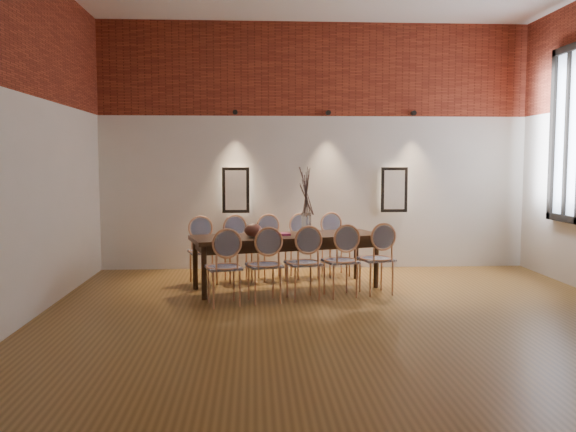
{
  "coord_description": "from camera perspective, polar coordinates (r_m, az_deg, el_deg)",
  "views": [
    {
      "loc": [
        -1.02,
        -6.47,
        1.77
      ],
      "look_at": [
        -0.56,
        1.48,
        1.05
      ],
      "focal_mm": 38.0,
      "sensor_mm": 36.0,
      "label": 1
    }
  ],
  "objects": [
    {
      "name": "chair_near_a",
      "position": [
        7.54,
        -6.04,
        -4.8
      ],
      "size": [
        0.54,
        0.54,
        0.94
      ],
      "primitive_type": null,
      "rotation": [
        0.0,
        0.0,
        0.26
      ],
      "color": "tan",
      "rests_on": "floor"
    },
    {
      "name": "brick_band_back",
      "position": [
        10.11,
        2.61,
        13.57
      ],
      "size": [
        7.0,
        0.02,
        1.5
      ],
      "primitive_type": "cube",
      "color": "maroon",
      "rests_on": "ground"
    },
    {
      "name": "chair_near_b",
      "position": [
        7.66,
        -2.24,
        -4.61
      ],
      "size": [
        0.54,
        0.54,
        0.94
      ],
      "primitive_type": null,
      "rotation": [
        0.0,
        0.0,
        0.26
      ],
      "color": "tan",
      "rests_on": "floor"
    },
    {
      "name": "dried_branches",
      "position": [
        8.47,
        1.73,
        2.32
      ],
      "size": [
        0.5,
        0.5,
        0.7
      ],
      "primitive_type": null,
      "color": "brown",
      "rests_on": "vase"
    },
    {
      "name": "window_frame",
      "position": [
        9.58,
        24.65,
        6.97
      ],
      "size": [
        0.08,
        0.9,
        2.5
      ],
      "primitive_type": "cube",
      "color": "black",
      "rests_on": "wall_right"
    },
    {
      "name": "dining_table",
      "position": [
        8.48,
        -0.15,
        -4.3
      ],
      "size": [
        2.71,
        1.47,
        0.75
      ],
      "primitive_type": "cube",
      "rotation": [
        0.0,
        0.0,
        0.26
      ],
      "color": "#331D10",
      "rests_on": "floor"
    },
    {
      "name": "brick_band_left",
      "position": [
        7.08,
        -24.65,
        16.77
      ],
      "size": [
        0.02,
        7.0,
        1.5
      ],
      "primitive_type": "cube",
      "color": "maroon",
      "rests_on": "ground"
    },
    {
      "name": "floor",
      "position": [
        6.79,
        5.55,
        -10.06
      ],
      "size": [
        7.0,
        7.0,
        0.02
      ],
      "primitive_type": "cube",
      "color": "brown",
      "rests_on": "ground"
    },
    {
      "name": "window_glass",
      "position": [
        9.59,
        24.76,
        6.96
      ],
      "size": [
        0.02,
        0.78,
        2.38
      ],
      "primitive_type": "cube",
      "color": "silver",
      "rests_on": "wall_right"
    },
    {
      "name": "chair_far_c",
      "position": [
        9.12,
        -1.51,
        -3.03
      ],
      "size": [
        0.54,
        0.54,
        0.94
      ],
      "primitive_type": null,
      "rotation": [
        0.0,
        0.0,
        3.4
      ],
      "color": "tan",
      "rests_on": "floor"
    },
    {
      "name": "spot_fixture_right",
      "position": [
        10.26,
        11.67,
        9.41
      ],
      "size": [
        0.08,
        0.1,
        0.08
      ],
      "primitive_type": "cylinder",
      "rotation": [
        1.57,
        0.0,
        0.0
      ],
      "color": "black",
      "rests_on": "wall_back"
    },
    {
      "name": "chair_far_b",
      "position": [
        8.99,
        -4.67,
        -3.17
      ],
      "size": [
        0.54,
        0.54,
        0.94
      ],
      "primitive_type": null,
      "rotation": [
        0.0,
        0.0,
        3.4
      ],
      "color": "tan",
      "rests_on": "floor"
    },
    {
      "name": "spot_fixture_left",
      "position": [
        9.93,
        -4.96,
        9.65
      ],
      "size": [
        0.08,
        0.1,
        0.08
      ],
      "primitive_type": "cylinder",
      "rotation": [
        1.57,
        0.0,
        0.0
      ],
      "color": "black",
      "rests_on": "wall_back"
    },
    {
      "name": "chair_near_d",
      "position": [
        8.0,
        4.93,
        -4.21
      ],
      "size": [
        0.54,
        0.54,
        0.94
      ],
      "primitive_type": null,
      "rotation": [
        0.0,
        0.0,
        0.26
      ],
      "color": "tan",
      "rests_on": "floor"
    },
    {
      "name": "niche_left",
      "position": [
        9.94,
        -4.9,
        2.43
      ],
      "size": [
        0.36,
        0.06,
        0.66
      ],
      "primitive_type": "cube",
      "color": "#FFEAC6",
      "rests_on": "wall_back"
    },
    {
      "name": "chair_far_d",
      "position": [
        9.28,
        1.56,
        -2.89
      ],
      "size": [
        0.54,
        0.54,
        0.94
      ],
      "primitive_type": null,
      "rotation": [
        0.0,
        0.0,
        3.4
      ],
      "color": "tan",
      "rests_on": "floor"
    },
    {
      "name": "vase",
      "position": [
        8.5,
        1.72,
        -0.71
      ],
      "size": [
        0.14,
        0.14,
        0.3
      ],
      "primitive_type": "cylinder",
      "color": "silver",
      "rests_on": "dining_table"
    },
    {
      "name": "chair_near_e",
      "position": [
        8.22,
        8.26,
        -3.99
      ],
      "size": [
        0.54,
        0.54,
        0.94
      ],
      "primitive_type": null,
      "rotation": [
        0.0,
        0.0,
        0.26
      ],
      "color": "tan",
      "rests_on": "floor"
    },
    {
      "name": "wall_left",
      "position": [
        6.95,
        -24.8,
        6.59
      ],
      "size": [
        0.1,
        7.0,
        4.0
      ],
      "primitive_type": "cube",
      "color": "silver",
      "rests_on": "ground"
    },
    {
      "name": "wall_back",
      "position": [
        10.08,
        2.54,
        6.46
      ],
      "size": [
        7.0,
        0.1,
        4.0
      ],
      "primitive_type": "cube",
      "color": "silver",
      "rests_on": "ground"
    },
    {
      "name": "window_mullion",
      "position": [
        9.58,
        24.65,
        6.97
      ],
      "size": [
        0.06,
        0.06,
        2.4
      ],
      "primitive_type": "cube",
      "color": "black",
      "rests_on": "wall_right"
    },
    {
      "name": "niche_right",
      "position": [
        10.2,
        9.87,
        2.44
      ],
      "size": [
        0.36,
        0.06,
        0.66
      ],
      "primitive_type": "cube",
      "color": "#FFEAC6",
      "rests_on": "wall_back"
    },
    {
      "name": "spot_fixture_mid",
      "position": [
        10.0,
        3.79,
        9.62
      ],
      "size": [
        0.08,
        0.1,
        0.08
      ],
      "primitive_type": "cylinder",
      "rotation": [
        1.57,
        0.0,
        0.0
      ],
      "color": "black",
      "rests_on": "wall_back"
    },
    {
      "name": "chair_far_a",
      "position": [
        8.88,
        -7.93,
        -3.3
      ],
      "size": [
        0.54,
        0.54,
        0.94
      ],
      "primitive_type": null,
      "rotation": [
        0.0,
        0.0,
        3.4
      ],
      "color": "tan",
      "rests_on": "floor"
    },
    {
      "name": "wall_front",
      "position": [
        3.1,
        16.08,
        9.26
      ],
      "size": [
        7.0,
        0.1,
        4.0
      ],
      "primitive_type": "cube",
      "color": "silver",
      "rests_on": "ground"
    },
    {
      "name": "chair_near_c",
      "position": [
        7.81,
        1.43,
        -4.41
      ],
      "size": [
        0.54,
        0.54,
        0.94
      ],
      "primitive_type": null,
      "rotation": [
        0.0,
        0.0,
        0.26
      ],
      "color": "tan",
      "rests_on": "floor"
    },
    {
      "name": "bowl",
      "position": [
        8.23,
        -3.27,
        -1.33
      ],
      "size": [
        0.24,
        0.24,
        0.18
      ],
      "primitive_type": "ellipsoid",
      "color": "brown",
      "rests_on": "dining_table"
    },
    {
      "name": "book",
      "position": [
        8.38,
        -0.77,
        -1.72
      ],
      "size": [
        0.3,
        0.24,
        0.03
      ],
      "primitive_type": "cube",
      "rotation": [
        0.0,
        0.0,
        0.26
      ],
      "color": "#8C2856",
      "rests_on": "dining_table"
    },
    {
      "name": "chair_far_e",
      "position": [
        9.47,
        4.51,
        -2.75
      ],
      "size": [
        0.54,
        0.54,
        0.94
      ],
      "primitive_type": null,
      "rotation": [
        0.0,
        0.0,
        3.4
      ],
      "color": "tan",
      "rests_on": "floor"
    }
  ]
}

